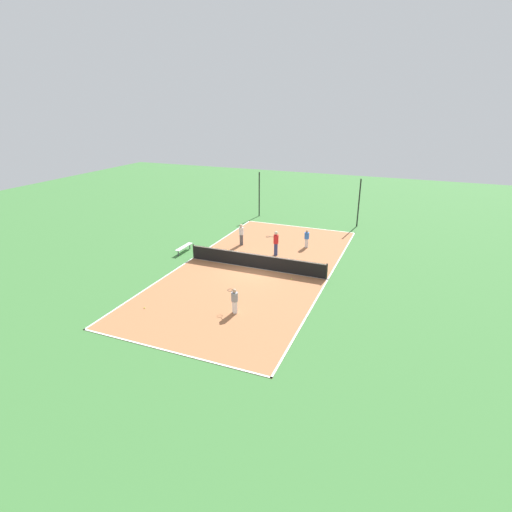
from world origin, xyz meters
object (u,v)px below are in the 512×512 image
(bench, at_px, (184,247))
(player_baseline_gray, at_px, (234,299))
(tennis_ball_far_baseline, at_px, (292,279))
(fence_post_back_left, at_px, (259,194))
(player_near_blue, at_px, (307,238))
(player_near_white, at_px, (241,233))
(tennis_ball_midcourt, at_px, (228,249))
(fence_post_back_right, at_px, (359,203))
(tennis_net, at_px, (256,261))
(player_coach_red, at_px, (276,241))
(tennis_ball_near_net, at_px, (144,308))

(bench, bearing_deg, player_baseline_gray, -133.27)
(tennis_ball_far_baseline, distance_m, fence_post_back_left, 15.58)
(player_near_blue, bearing_deg, player_near_white, -3.63)
(player_baseline_gray, xyz_separation_m, fence_post_back_left, (-6.03, 18.69, 1.35))
(player_baseline_gray, xyz_separation_m, tennis_ball_midcourt, (-4.64, 8.66, -0.76))
(bench, xyz_separation_m, fence_post_back_right, (10.95, 11.68, 1.77))
(tennis_net, height_order, fence_post_back_left, fence_post_back_left)
(tennis_net, distance_m, tennis_ball_far_baseline, 2.97)
(player_near_blue, bearing_deg, fence_post_back_right, -129.80)
(player_near_blue, xyz_separation_m, tennis_ball_far_baseline, (0.76, -6.24, -0.75))
(player_near_blue, height_order, fence_post_back_left, fence_post_back_left)
(tennis_net, bearing_deg, tennis_ball_midcourt, 143.03)
(tennis_ball_far_baseline, bearing_deg, bench, 168.80)
(player_baseline_gray, relative_size, fence_post_back_right, 0.33)
(player_coach_red, xyz_separation_m, fence_post_back_right, (4.36, 9.75, 1.07))
(player_near_blue, relative_size, tennis_ball_midcourt, 20.64)
(tennis_net, bearing_deg, bench, 171.82)
(bench, height_order, tennis_ball_midcourt, bench)
(player_coach_red, height_order, tennis_ball_midcourt, player_coach_red)
(player_coach_red, distance_m, fence_post_back_left, 11.09)
(player_baseline_gray, bearing_deg, fence_post_back_left, -29.60)
(player_near_white, height_order, tennis_ball_near_net, player_near_white)
(player_baseline_gray, height_order, tennis_ball_near_net, player_baseline_gray)
(player_near_blue, height_order, tennis_ball_near_net, player_near_blue)
(player_near_white, bearing_deg, tennis_ball_midcourt, -60.99)
(player_coach_red, xyz_separation_m, player_near_white, (-3.27, 1.17, -0.11))
(tennis_net, relative_size, bench, 5.07)
(player_near_blue, bearing_deg, tennis_net, 50.08)
(bench, relative_size, player_baseline_gray, 1.37)
(bench, distance_m, tennis_ball_midcourt, 3.28)
(player_baseline_gray, distance_m, tennis_ball_far_baseline, 5.51)
(tennis_ball_near_net, relative_size, tennis_ball_far_baseline, 1.00)
(player_baseline_gray, distance_m, tennis_ball_midcourt, 9.86)
(tennis_ball_near_net, bearing_deg, fence_post_back_left, 93.63)
(player_coach_red, bearing_deg, player_baseline_gray, 81.21)
(tennis_ball_far_baseline, bearing_deg, tennis_net, 162.35)
(player_near_white, bearing_deg, bench, -88.61)
(bench, distance_m, player_baseline_gray, 10.24)
(tennis_ball_far_baseline, bearing_deg, player_near_white, 139.23)
(tennis_ball_midcourt, height_order, tennis_ball_far_baseline, same)
(bench, xyz_separation_m, tennis_ball_midcourt, (2.81, 1.65, -0.34))
(tennis_net, xyz_separation_m, player_baseline_gray, (1.26, -6.12, 0.25))
(player_near_white, xyz_separation_m, fence_post_back_right, (7.64, 8.57, 1.18))
(player_near_white, bearing_deg, tennis_ball_near_net, -44.82)
(fence_post_back_left, relative_size, fence_post_back_right, 1.00)
(bench, height_order, player_baseline_gray, player_baseline_gray)
(player_baseline_gray, bearing_deg, player_coach_red, -42.02)
(tennis_ball_midcourt, distance_m, fence_post_back_left, 10.34)
(tennis_net, relative_size, tennis_ball_far_baseline, 143.22)
(tennis_net, distance_m, player_baseline_gray, 6.26)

